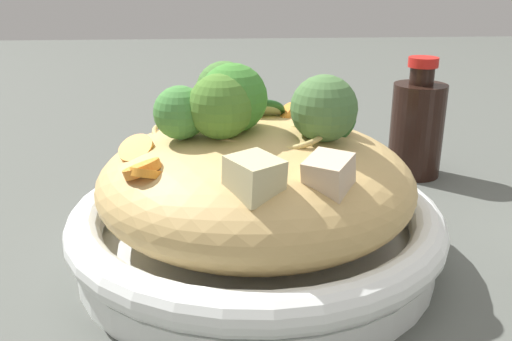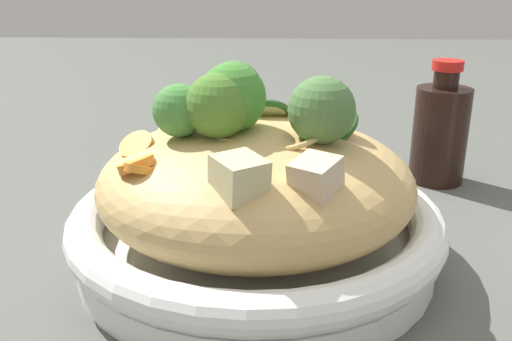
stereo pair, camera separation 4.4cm
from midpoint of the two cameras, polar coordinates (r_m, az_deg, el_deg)
ground_plane at (r=0.48m, az=-2.70°, el=-8.86°), size 3.00×3.00×0.00m
serving_bowl at (r=0.46m, az=-2.75°, el=-6.01°), size 0.30×0.30×0.05m
noodle_heap at (r=0.45m, az=-2.86°, el=-1.14°), size 0.25×0.25×0.10m
broccoli_florets at (r=0.44m, az=-4.46°, el=6.86°), size 0.17×0.16×0.07m
carrot_coins at (r=0.44m, az=-6.22°, el=3.41°), size 0.15×0.19×0.03m
zucchini_slices at (r=0.46m, az=0.69°, el=5.23°), size 0.08×0.11×0.04m
chicken_chunks at (r=0.35m, az=-0.39°, el=-0.64°), size 0.05×0.09×0.03m
soy_sauce_bottle at (r=0.66m, az=14.18°, el=4.31°), size 0.06×0.06×0.14m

